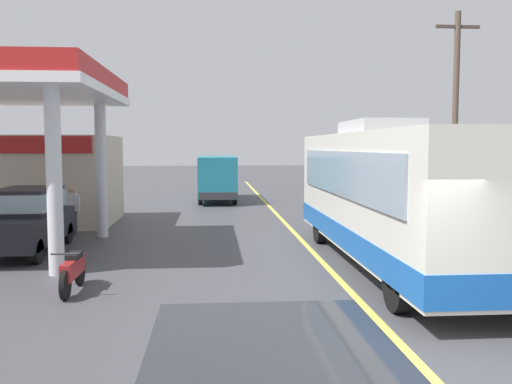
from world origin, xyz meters
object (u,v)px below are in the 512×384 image
object	(u,v)px
car_at_pump	(26,217)
pedestrian_near_pump	(72,208)
motorcycle_parked_forecourt	(73,270)
minibus_opposing_lane	(217,174)
coach_bus_main	(390,197)

from	to	relation	value
car_at_pump	pedestrian_near_pump	xyz separation A→B (m)	(0.50, 3.06, -0.08)
car_at_pump	motorcycle_parked_forecourt	world-z (taller)	car_at_pump
minibus_opposing_lane	coach_bus_main	bearing A→B (deg)	-76.07
car_at_pump	minibus_opposing_lane	size ratio (longest dim) A/B	0.69
coach_bus_main	minibus_opposing_lane	bearing A→B (deg)	103.93
coach_bus_main	motorcycle_parked_forecourt	distance (m)	7.69
coach_bus_main	pedestrian_near_pump	xyz separation A→B (m)	(-9.18, 5.47, -0.79)
coach_bus_main	car_at_pump	world-z (taller)	coach_bus_main
coach_bus_main	car_at_pump	distance (m)	9.99
minibus_opposing_lane	pedestrian_near_pump	world-z (taller)	minibus_opposing_lane
minibus_opposing_lane	car_at_pump	bearing A→B (deg)	-110.84
coach_bus_main	car_at_pump	xyz separation A→B (m)	(-9.67, 2.40, -0.71)
coach_bus_main	car_at_pump	size ratio (longest dim) A/B	2.63
pedestrian_near_pump	minibus_opposing_lane	bearing A→B (deg)	66.28
motorcycle_parked_forecourt	car_at_pump	bearing A→B (deg)	118.19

